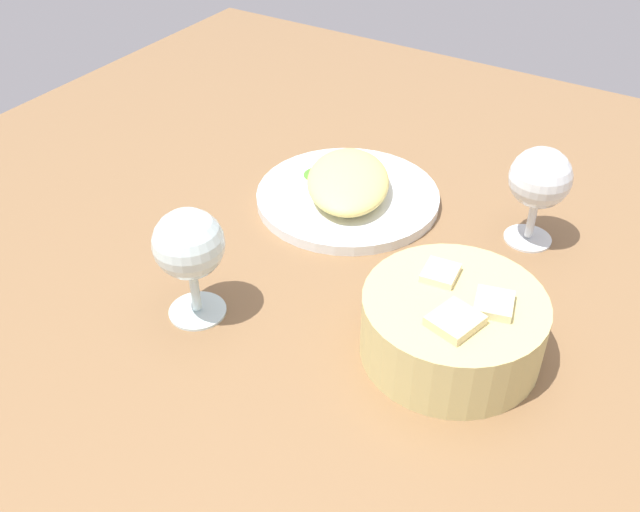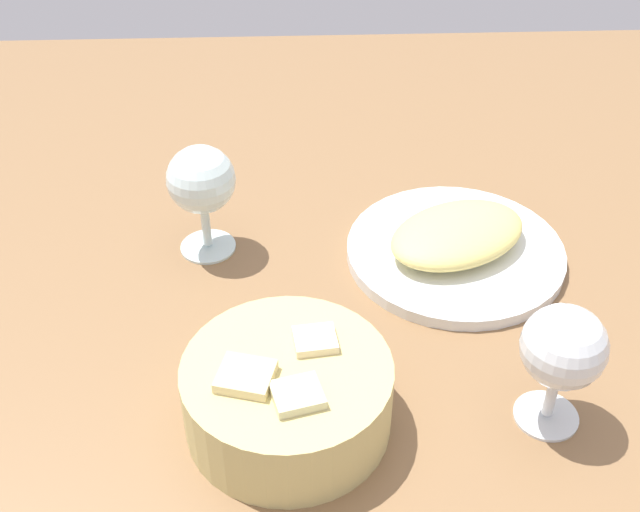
{
  "view_description": "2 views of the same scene",
  "coord_description": "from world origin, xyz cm",
  "px_view_note": "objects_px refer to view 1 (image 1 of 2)",
  "views": [
    {
      "loc": [
        54.8,
        30.78,
        53.1
      ],
      "look_at": [
        0.4,
        -2.96,
        4.16
      ],
      "focal_mm": 40.7,
      "sensor_mm": 36.0,
      "label": 1
    },
    {
      "loc": [
        1.66,
        62.08,
        57.64
      ],
      "look_at": [
        -1.04,
        -3.75,
        4.89
      ],
      "focal_mm": 45.92,
      "sensor_mm": 36.0,
      "label": 2
    }
  ],
  "objects_px": {
    "bread_basket": "(453,325)",
    "plate": "(348,197)",
    "wine_glass_near": "(189,248)",
    "wine_glass_far": "(540,181)"
  },
  "relations": [
    {
      "from": "plate",
      "to": "bread_basket",
      "type": "bearing_deg",
      "value": 50.47
    },
    {
      "from": "wine_glass_near",
      "to": "wine_glass_far",
      "type": "height_order",
      "value": "wine_glass_near"
    },
    {
      "from": "bread_basket",
      "to": "wine_glass_far",
      "type": "bearing_deg",
      "value": 179.24
    },
    {
      "from": "plate",
      "to": "wine_glass_near",
      "type": "height_order",
      "value": "wine_glass_near"
    },
    {
      "from": "plate",
      "to": "wine_glass_far",
      "type": "height_order",
      "value": "wine_glass_far"
    },
    {
      "from": "bread_basket",
      "to": "wine_glass_far",
      "type": "relative_size",
      "value": 1.45
    },
    {
      "from": "bread_basket",
      "to": "plate",
      "type": "bearing_deg",
      "value": -129.53
    },
    {
      "from": "plate",
      "to": "wine_glass_far",
      "type": "bearing_deg",
      "value": 100.54
    },
    {
      "from": "wine_glass_near",
      "to": "bread_basket",
      "type": "bearing_deg",
      "value": 108.84
    },
    {
      "from": "bread_basket",
      "to": "wine_glass_far",
      "type": "distance_m",
      "value": 0.24
    }
  ]
}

